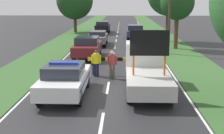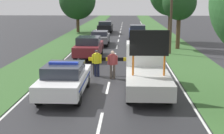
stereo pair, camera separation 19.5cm
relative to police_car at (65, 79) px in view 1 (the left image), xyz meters
The scene contains 18 objects.
ground_plane 2.12m from the police_car, 10.38° to the left, with size 160.00×160.00×0.00m, color #28282B.
lane_markings 17.08m from the police_car, 83.51° to the left, with size 7.61×72.41×0.01m.
grass_verge_left 20.69m from the police_car, 100.10° to the left, with size 3.39×120.00×0.03m.
grass_verge_right 21.70m from the police_car, 69.82° to the left, with size 3.39×120.00×0.03m.
police_car is the anchor object (origin of this frame).
work_truck 4.04m from the police_car, 17.06° to the left, with size 2.00×5.41×3.09m.
road_barrier 4.72m from the police_car, 62.79° to the left, with size 3.13×0.08×1.06m.
police_officer 3.96m from the police_car, 73.33° to the left, with size 0.56×0.36×1.56m.
pedestrian_civilian 3.95m from the police_car, 58.32° to the left, with size 0.57×0.37×1.60m.
traffic_cone_near_police 3.78m from the police_car, 93.60° to the left, with size 0.51×0.51×0.71m.
traffic_cone_centre_front 4.95m from the police_car, 101.80° to the left, with size 0.40×0.40×0.55m.
traffic_cone_near_truck 5.36m from the police_car, 15.55° to the left, with size 0.43×0.43×0.59m.
queued_car_wagon_maroon 9.87m from the police_car, 90.41° to the left, with size 1.91×4.58×1.64m.
queued_car_suv_grey 16.96m from the police_car, 89.34° to the left, with size 1.72×4.62×1.41m.
queued_car_hatch_blue 23.02m from the police_car, 79.76° to the left, with size 1.94×4.65×1.59m.
queued_car_sedan_black 29.93m from the police_car, 90.32° to the left, with size 1.93×4.68×1.53m.
roadside_tree_near_left 16.88m from the police_car, 62.91° to the left, with size 3.03×3.03×5.80m.
roadside_tree_near_right 30.06m from the police_car, 97.66° to the left, with size 5.01×5.01×7.06m.
Camera 1 is at (0.75, -14.28, 4.35)m, focal length 50.00 mm.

